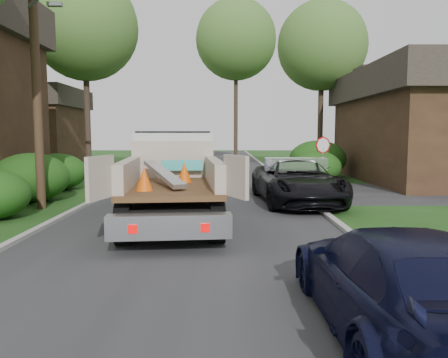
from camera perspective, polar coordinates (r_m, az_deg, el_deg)
name	(u,v)px	position (r m, az deg, el deg)	size (l,w,h in m)	color
ground	(188,244)	(10.42, -4.79, -8.47)	(120.00, 120.00, 0.00)	#1A4012
road	(205,190)	(20.24, -2.50, -1.43)	(8.00, 90.00, 0.02)	#28282B
curb_left	(117,189)	(20.81, -13.85, -1.24)	(0.20, 90.00, 0.12)	#9E9E99
curb_right	(293,189)	(20.48, 9.04, -1.26)	(0.20, 90.00, 0.12)	#9E9E99
stop_sign	(323,153)	(19.57, 12.78, 3.39)	(0.71, 0.32, 2.48)	slate
utility_pole	(36,57)	(16.52, -23.39, 14.44)	(2.42, 1.25, 10.00)	#382619
house_left_far	(27,128)	(35.12, -24.37, 6.13)	(7.56, 7.56, 6.00)	#342115
house_right	(445,123)	(26.97, 26.87, 6.49)	(9.72, 12.96, 6.20)	#342115
hedge_left_b	(31,177)	(18.19, -23.92, 0.19)	(2.86, 2.86, 1.87)	#173A0D
hedge_left_c	(58,172)	(21.54, -20.90, 0.89)	(2.60, 2.60, 1.70)	#173A0D
hedge_right_a	(316,167)	(23.65, 11.99, 1.56)	(2.60, 2.60, 1.70)	#173A0D
hedge_right_b	(318,159)	(26.71, 12.13, 2.59)	(3.38, 3.38, 2.21)	#173A0D
tree_left_far	(85,27)	(29.03, -17.74, 18.35)	(6.40, 6.40, 12.20)	#2D2119
tree_right_far	(322,46)	(31.35, 12.68, 16.59)	(6.00, 6.00, 11.50)	#2D2119
tree_center_far	(236,40)	(40.95, 1.58, 17.72)	(7.20, 7.20, 14.60)	#2D2119
flatbed_truck	(173,171)	(13.60, -6.70, 1.09)	(3.58, 7.29, 2.67)	black
black_pickup	(297,181)	(16.52, 9.50, -0.30)	(2.73, 5.92, 1.65)	black
navy_suv	(399,282)	(6.12, 21.86, -12.34)	(1.99, 4.90, 1.42)	black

